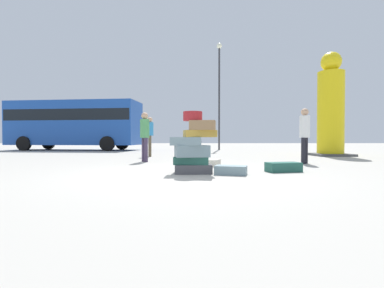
{
  "coord_description": "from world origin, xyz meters",
  "views": [
    {
      "loc": [
        0.18,
        -6.01,
        0.76
      ],
      "look_at": [
        0.26,
        2.06,
        0.6
      ],
      "focal_mm": 26.43,
      "sensor_mm": 36.0,
      "label": 1
    }
  ],
  "objects_px": {
    "person_bearded_onlooker": "(145,132)",
    "person_tourist_with_camera": "(150,133)",
    "person_passerby_in_red": "(305,131)",
    "parked_bus": "(75,122)",
    "suitcase_tower": "(193,147)",
    "suitcase_teal_white_trunk": "(283,167)",
    "suitcase_cream_behind_tower": "(193,152)",
    "yellow_dummy_statue": "(331,110)",
    "lamp_post": "(219,82)",
    "suitcase_cream_upright_blue": "(207,163)",
    "suitcase_slate_left_side": "(231,170)"
  },
  "relations": [
    {
      "from": "person_bearded_onlooker",
      "to": "person_tourist_with_camera",
      "type": "distance_m",
      "value": 2.66
    },
    {
      "from": "person_passerby_in_red",
      "to": "parked_bus",
      "type": "xyz_separation_m",
      "value": [
        -10.95,
        10.23,
        0.84
      ]
    },
    {
      "from": "suitcase_tower",
      "to": "suitcase_teal_white_trunk",
      "type": "relative_size",
      "value": 1.77
    },
    {
      "from": "suitcase_cream_behind_tower",
      "to": "person_passerby_in_red",
      "type": "height_order",
      "value": "person_passerby_in_red"
    },
    {
      "from": "suitcase_tower",
      "to": "yellow_dummy_statue",
      "type": "distance_m",
      "value": 8.9
    },
    {
      "from": "suitcase_teal_white_trunk",
      "to": "person_tourist_with_camera",
      "type": "distance_m",
      "value": 6.69
    },
    {
      "from": "person_tourist_with_camera",
      "to": "lamp_post",
      "type": "distance_m",
      "value": 8.76
    },
    {
      "from": "yellow_dummy_statue",
      "to": "suitcase_teal_white_trunk",
      "type": "bearing_deg",
      "value": -124.36
    },
    {
      "from": "person_tourist_with_camera",
      "to": "parked_bus",
      "type": "relative_size",
      "value": 0.19
    },
    {
      "from": "suitcase_cream_upright_blue",
      "to": "suitcase_teal_white_trunk",
      "type": "relative_size",
      "value": 0.89
    },
    {
      "from": "person_tourist_with_camera",
      "to": "lamp_post",
      "type": "bearing_deg",
      "value": 146.9
    },
    {
      "from": "suitcase_tower",
      "to": "suitcase_teal_white_trunk",
      "type": "xyz_separation_m",
      "value": [
        2.06,
        0.29,
        -0.46
      ]
    },
    {
      "from": "suitcase_teal_white_trunk",
      "to": "parked_bus",
      "type": "distance_m",
      "value": 15.69
    },
    {
      "from": "suitcase_cream_upright_blue",
      "to": "person_bearded_onlooker",
      "type": "height_order",
      "value": "person_bearded_onlooker"
    },
    {
      "from": "suitcase_cream_upright_blue",
      "to": "lamp_post",
      "type": "distance_m",
      "value": 12.19
    },
    {
      "from": "suitcase_tower",
      "to": "suitcase_slate_left_side",
      "type": "relative_size",
      "value": 2.06
    },
    {
      "from": "person_bearded_onlooker",
      "to": "parked_bus",
      "type": "relative_size",
      "value": 0.19
    },
    {
      "from": "suitcase_tower",
      "to": "parked_bus",
      "type": "bearing_deg",
      "value": 121.1
    },
    {
      "from": "person_tourist_with_camera",
      "to": "lamp_post",
      "type": "xyz_separation_m",
      "value": [
        3.67,
        7.12,
        3.56
      ]
    },
    {
      "from": "suitcase_cream_behind_tower",
      "to": "suitcase_cream_upright_blue",
      "type": "distance_m",
      "value": 0.73
    },
    {
      "from": "suitcase_cream_behind_tower",
      "to": "person_passerby_in_red",
      "type": "relative_size",
      "value": 0.42
    },
    {
      "from": "suitcase_cream_upright_blue",
      "to": "person_tourist_with_camera",
      "type": "height_order",
      "value": "person_tourist_with_camera"
    },
    {
      "from": "suitcase_cream_behind_tower",
      "to": "suitcase_cream_upright_blue",
      "type": "bearing_deg",
      "value": -56.94
    },
    {
      "from": "suitcase_slate_left_side",
      "to": "lamp_post",
      "type": "height_order",
      "value": "lamp_post"
    },
    {
      "from": "suitcase_tower",
      "to": "suitcase_slate_left_side",
      "type": "bearing_deg",
      "value": -14.27
    },
    {
      "from": "person_tourist_with_camera",
      "to": "yellow_dummy_statue",
      "type": "distance_m",
      "value": 7.96
    },
    {
      "from": "suitcase_slate_left_side",
      "to": "person_tourist_with_camera",
      "type": "bearing_deg",
      "value": 129.28
    },
    {
      "from": "suitcase_cream_behind_tower",
      "to": "lamp_post",
      "type": "distance_m",
      "value": 11.62
    },
    {
      "from": "suitcase_cream_upright_blue",
      "to": "person_tourist_with_camera",
      "type": "bearing_deg",
      "value": 140.93
    },
    {
      "from": "suitcase_slate_left_side",
      "to": "yellow_dummy_statue",
      "type": "bearing_deg",
      "value": 66.63
    },
    {
      "from": "lamp_post",
      "to": "suitcase_tower",
      "type": "bearing_deg",
      "value": -98.57
    },
    {
      "from": "suitcase_slate_left_side",
      "to": "person_bearded_onlooker",
      "type": "height_order",
      "value": "person_bearded_onlooker"
    },
    {
      "from": "suitcase_tower",
      "to": "yellow_dummy_statue",
      "type": "height_order",
      "value": "yellow_dummy_statue"
    },
    {
      "from": "suitcase_cream_upright_blue",
      "to": "person_passerby_in_red",
      "type": "xyz_separation_m",
      "value": [
        2.98,
        0.72,
        0.89
      ]
    },
    {
      "from": "parked_bus",
      "to": "suitcase_teal_white_trunk",
      "type": "bearing_deg",
      "value": -44.79
    },
    {
      "from": "person_tourist_with_camera",
      "to": "person_passerby_in_red",
      "type": "distance_m",
      "value": 6.14
    },
    {
      "from": "suitcase_cream_upright_blue",
      "to": "person_passerby_in_red",
      "type": "height_order",
      "value": "person_passerby_in_red"
    },
    {
      "from": "suitcase_cream_behind_tower",
      "to": "person_bearded_onlooker",
      "type": "relative_size",
      "value": 0.43
    },
    {
      "from": "person_bearded_onlooker",
      "to": "person_tourist_with_camera",
      "type": "bearing_deg",
      "value": 154.66
    },
    {
      "from": "lamp_post",
      "to": "person_passerby_in_red",
      "type": "bearing_deg",
      "value": -82.21
    },
    {
      "from": "suitcase_slate_left_side",
      "to": "suitcase_teal_white_trunk",
      "type": "bearing_deg",
      "value": 37.21
    },
    {
      "from": "suitcase_cream_upright_blue",
      "to": "person_bearded_onlooker",
      "type": "bearing_deg",
      "value": 166.29
    },
    {
      "from": "suitcase_cream_upright_blue",
      "to": "person_passerby_in_red",
      "type": "bearing_deg",
      "value": 37.19
    },
    {
      "from": "person_bearded_onlooker",
      "to": "lamp_post",
      "type": "distance_m",
      "value": 10.98
    },
    {
      "from": "suitcase_tower",
      "to": "parked_bus",
      "type": "relative_size",
      "value": 0.16
    },
    {
      "from": "suitcase_slate_left_side",
      "to": "person_bearded_onlooker",
      "type": "bearing_deg",
      "value": 141.57
    },
    {
      "from": "suitcase_cream_upright_blue",
      "to": "yellow_dummy_statue",
      "type": "distance_m",
      "value": 7.65
    },
    {
      "from": "person_tourist_with_camera",
      "to": "lamp_post",
      "type": "relative_size",
      "value": 0.23
    },
    {
      "from": "yellow_dummy_statue",
      "to": "lamp_post",
      "type": "distance_m",
      "value": 8.21
    },
    {
      "from": "yellow_dummy_statue",
      "to": "suitcase_slate_left_side",
      "type": "bearing_deg",
      "value": -129.64
    }
  ]
}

